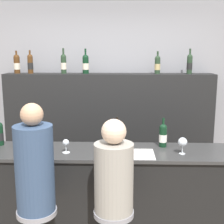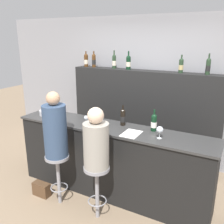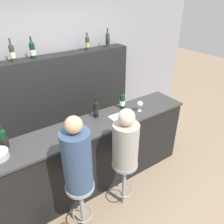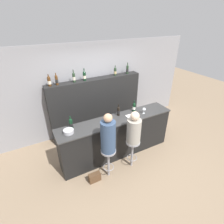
# 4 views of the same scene
# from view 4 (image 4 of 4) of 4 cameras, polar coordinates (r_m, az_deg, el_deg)

# --- Properties ---
(ground_plane) EXTENTS (16.00, 16.00, 0.00)m
(ground_plane) POSITION_cam_4_polar(r_m,az_deg,el_deg) (4.57, 3.06, -15.07)
(ground_plane) COLOR #8C755B
(wall_back) EXTENTS (6.40, 0.05, 2.60)m
(wall_back) POSITION_cam_4_polar(r_m,az_deg,el_deg) (5.15, -6.32, 7.44)
(wall_back) COLOR gray
(wall_back) RESTS_ON ground_plane
(bar_counter) EXTENTS (2.88, 0.55, 1.04)m
(bar_counter) POSITION_cam_4_polar(r_m,az_deg,el_deg) (4.39, 1.52, -8.13)
(bar_counter) COLOR black
(bar_counter) RESTS_ON ground_plane
(back_bar_cabinet) EXTENTS (2.70, 0.28, 1.68)m
(back_bar_cabinet) POSITION_cam_4_polar(r_m,az_deg,el_deg) (5.15, -5.08, 1.87)
(back_bar_cabinet) COLOR black
(back_bar_cabinet) RESTS_ON ground_plane
(wine_bottle_counter_0) EXTENTS (0.08, 0.08, 0.29)m
(wine_bottle_counter_0) POSITION_cam_4_polar(r_m,az_deg,el_deg) (3.82, -13.29, -3.62)
(wine_bottle_counter_0) COLOR black
(wine_bottle_counter_0) RESTS_ON bar_counter
(wine_bottle_counter_1) EXTENTS (0.07, 0.07, 0.29)m
(wine_bottle_counter_1) POSITION_cam_4_polar(r_m,az_deg,el_deg) (4.20, 2.13, 0.37)
(wine_bottle_counter_1) COLOR black
(wine_bottle_counter_1) RESTS_ON bar_counter
(wine_bottle_counter_2) EXTENTS (0.08, 0.08, 0.29)m
(wine_bottle_counter_2) POSITION_cam_4_polar(r_m,az_deg,el_deg) (4.42, 7.19, 1.65)
(wine_bottle_counter_2) COLOR black
(wine_bottle_counter_2) RESTS_ON bar_counter
(wine_bottle_backbar_0) EXTENTS (0.08, 0.08, 0.29)m
(wine_bottle_backbar_0) POSITION_cam_4_polar(r_m,az_deg,el_deg) (4.49, -19.84, 9.47)
(wine_bottle_backbar_0) COLOR #4C2D14
(wine_bottle_backbar_0) RESTS_ON back_bar_cabinet
(wine_bottle_backbar_1) EXTENTS (0.07, 0.07, 0.30)m
(wine_bottle_backbar_1) POSITION_cam_4_polar(r_m,az_deg,el_deg) (4.52, -17.65, 9.96)
(wine_bottle_backbar_1) COLOR #4C2D14
(wine_bottle_backbar_1) RESTS_ON back_bar_cabinet
(wine_bottle_backbar_2) EXTENTS (0.07, 0.07, 0.32)m
(wine_bottle_backbar_2) POSITION_cam_4_polar(r_m,az_deg,el_deg) (4.61, -12.36, 11.03)
(wine_bottle_backbar_2) COLOR #233823
(wine_bottle_backbar_2) RESTS_ON back_bar_cabinet
(wine_bottle_backbar_3) EXTENTS (0.08, 0.08, 0.32)m
(wine_bottle_backbar_3) POSITION_cam_4_polar(r_m,az_deg,el_deg) (4.69, -9.00, 11.60)
(wine_bottle_backbar_3) COLOR black
(wine_bottle_backbar_3) RESTS_ON back_bar_cabinet
(wine_bottle_backbar_4) EXTENTS (0.07, 0.07, 0.28)m
(wine_bottle_backbar_4) POSITION_cam_4_polar(r_m,az_deg,el_deg) (5.05, 1.05, 13.12)
(wine_bottle_backbar_4) COLOR #233823
(wine_bottle_backbar_4) RESTS_ON back_bar_cabinet
(wine_bottle_backbar_5) EXTENTS (0.07, 0.07, 0.32)m
(wine_bottle_backbar_5) POSITION_cam_4_polar(r_m,az_deg,el_deg) (5.25, 5.04, 13.76)
(wine_bottle_backbar_5) COLOR #233823
(wine_bottle_backbar_5) RESTS_ON back_bar_cabinet
(wine_glass_0) EXTENTS (0.07, 0.07, 0.13)m
(wine_glass_0) POSITION_cam_4_polar(r_m,az_deg,el_deg) (3.86, -2.29, -2.95)
(wine_glass_0) COLOR silver
(wine_glass_0) RESTS_ON bar_counter
(wine_glass_1) EXTENTS (0.08, 0.08, 0.16)m
(wine_glass_1) POSITION_cam_4_polar(r_m,az_deg,el_deg) (4.36, 10.42, 0.85)
(wine_glass_1) COLOR silver
(wine_glass_1) RESTS_ON bar_counter
(metal_bowl) EXTENTS (0.22, 0.22, 0.08)m
(metal_bowl) POSITION_cam_4_polar(r_m,az_deg,el_deg) (3.72, -13.99, -6.16)
(metal_bowl) COLOR #B7B7BC
(metal_bowl) RESTS_ON bar_counter
(tasting_menu) EXTENTS (0.21, 0.30, 0.00)m
(tasting_menu) POSITION_cam_4_polar(r_m,az_deg,el_deg) (4.20, 6.59, -1.71)
(tasting_menu) COLOR white
(tasting_menu) RESTS_ON bar_counter
(bar_stool_left) EXTENTS (0.32, 0.32, 0.72)m
(bar_stool_left) POSITION_cam_4_polar(r_m,az_deg,el_deg) (3.82, -1.18, -14.33)
(bar_stool_left) COLOR gray
(bar_stool_left) RESTS_ON ground_plane
(guest_seated_left) EXTENTS (0.30, 0.30, 0.86)m
(guest_seated_left) POSITION_cam_4_polar(r_m,az_deg,el_deg) (3.47, -1.27, -7.65)
(guest_seated_left) COLOR #334766
(guest_seated_left) RESTS_ON bar_stool_left
(bar_stool_right) EXTENTS (0.32, 0.32, 0.72)m
(bar_stool_right) POSITION_cam_4_polar(r_m,az_deg,el_deg) (4.07, 6.73, -11.42)
(bar_stool_right) COLOR gray
(bar_stool_right) RESTS_ON ground_plane
(guest_seated_right) EXTENTS (0.31, 0.31, 0.75)m
(guest_seated_right) POSITION_cam_4_polar(r_m,az_deg,el_deg) (3.77, 7.16, -5.64)
(guest_seated_right) COLOR gray
(guest_seated_right) RESTS_ON bar_stool_right
(handbag) EXTENTS (0.26, 0.12, 0.20)m
(handbag) POSITION_cam_4_polar(r_m,az_deg,el_deg) (4.06, -5.69, -20.46)
(handbag) COLOR #513823
(handbag) RESTS_ON ground_plane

